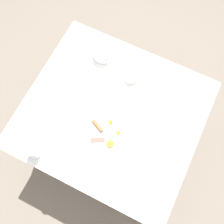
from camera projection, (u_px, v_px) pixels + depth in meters
ground_plane at (112, 139)px, 2.33m from camera, size 8.00×8.00×0.00m
table at (112, 116)px, 1.68m from camera, size 1.08×0.98×0.75m
breakfast_plate at (107, 133)px, 1.57m from camera, size 0.27×0.27×0.04m
teapot_near at (103, 52)px, 1.70m from camera, size 0.18×0.14×0.12m
teacup_with_saucer_left at (131, 77)px, 1.66m from camera, size 0.13×0.13×0.06m
water_glass_tall at (33, 151)px, 1.48m from camera, size 0.08×0.08×0.12m
fork_by_plate at (50, 108)px, 1.62m from camera, size 0.17×0.11×0.00m
knife_by_plate at (184, 92)px, 1.66m from camera, size 0.20×0.03×0.00m
spoon_for_tea at (148, 136)px, 1.57m from camera, size 0.10×0.14×0.00m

